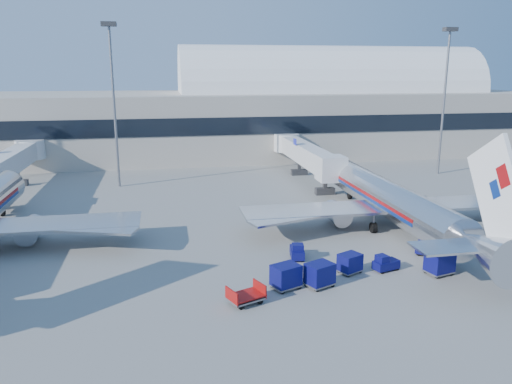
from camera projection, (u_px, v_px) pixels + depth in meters
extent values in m
plane|color=gray|center=(314.00, 249.00, 46.80)|extent=(260.00, 260.00, 0.00)
cube|color=#B2AA9E|center=(101.00, 126.00, 94.37)|extent=(170.00, 28.00, 12.00)
cube|color=black|center=(91.00, 129.00, 80.81)|extent=(170.00, 0.40, 3.00)
cylinder|color=white|center=(329.00, 92.00, 100.95)|extent=(60.00, 18.00, 18.00)
cylinder|color=silver|center=(388.00, 198.00, 53.61)|extent=(3.80, 28.00, 3.80)
sphere|color=silver|center=(342.00, 173.00, 66.98)|extent=(3.72, 3.72, 3.72)
cone|color=silver|center=(487.00, 249.00, 37.29)|extent=(3.80, 6.00, 3.80)
cube|color=maroon|center=(384.00, 194.00, 54.51)|extent=(3.85, 20.16, 0.32)
cube|color=navy|center=(384.00, 197.00, 54.60)|extent=(3.85, 20.16, 0.32)
cube|color=white|center=(498.00, 194.00, 35.76)|extent=(0.35, 7.79, 8.74)
cube|color=silver|center=(483.00, 245.00, 37.72)|extent=(11.00, 3.00, 0.18)
cube|color=silver|center=(392.00, 206.00, 52.80)|extent=(32.00, 5.00, 0.28)
cylinder|color=#B7B7BC|center=(337.00, 214.00, 53.48)|extent=(2.10, 3.80, 2.10)
cylinder|color=#B7B7BC|center=(431.00, 208.00, 55.44)|extent=(2.10, 3.80, 2.10)
cylinder|color=black|center=(350.00, 196.00, 64.70)|extent=(0.40, 0.90, 0.90)
sphere|color=silver|center=(8.00, 186.00, 59.49)|extent=(3.72, 3.72, 3.72)
cylinder|color=#B7B7BC|center=(30.00, 230.00, 47.96)|extent=(2.10, 3.80, 2.10)
cylinder|color=black|center=(3.00, 212.00, 57.22)|extent=(0.40, 0.90, 0.90)
cube|color=silver|center=(305.00, 153.00, 75.83)|extent=(2.70, 24.00, 2.70)
cube|color=silver|center=(331.00, 168.00, 64.19)|extent=(3.40, 3.20, 3.20)
cylinder|color=silver|center=(287.00, 143.00, 86.81)|extent=(4.40, 4.40, 3.00)
cube|color=#2D2D30|center=(325.00, 181.00, 66.81)|extent=(0.50, 0.50, 3.00)
cube|color=#2D2D30|center=(325.00, 191.00, 67.13)|extent=(2.60, 1.00, 0.90)
cube|color=#2D2D30|center=(299.00, 164.00, 79.22)|extent=(0.50, 0.50, 3.00)
cube|color=#2D2D30|center=(299.00, 172.00, 79.54)|extent=(2.60, 1.00, 0.90)
cube|color=navy|center=(295.00, 142.00, 75.12)|extent=(0.12, 1.40, 0.90)
cube|color=silver|center=(9.00, 162.00, 68.35)|extent=(2.70, 24.00, 2.70)
cylinder|color=silver|center=(30.00, 150.00, 79.33)|extent=(4.40, 4.40, 3.00)
cube|color=#2D2D30|center=(17.00, 174.00, 71.74)|extent=(0.50, 0.50, 3.00)
cube|color=#2D2D30|center=(18.00, 183.00, 72.06)|extent=(2.60, 1.00, 0.90)
cylinder|color=slate|center=(114.00, 109.00, 69.24)|extent=(0.36, 0.36, 22.00)
cube|color=#2D2D30|center=(109.00, 24.00, 66.54)|extent=(2.00, 1.20, 0.60)
cylinder|color=slate|center=(444.00, 105.00, 78.15)|extent=(0.36, 0.36, 22.00)
cube|color=#2D2D30|center=(450.00, 29.00, 75.45)|extent=(2.00, 1.20, 0.60)
cube|color=#9E9E96|center=(475.00, 227.00, 51.80)|extent=(3.00, 0.55, 0.90)
cube|color=#9E9E96|center=(503.00, 225.00, 52.39)|extent=(3.00, 0.55, 0.90)
cube|color=#0B0C52|center=(386.00, 264.00, 41.70)|extent=(2.39, 1.66, 0.71)
cube|color=#0B0C52|center=(382.00, 259.00, 41.36)|extent=(1.08, 1.15, 0.66)
cylinder|color=black|center=(389.00, 264.00, 42.47)|extent=(0.57, 0.35, 0.53)
cube|color=#0B0C52|center=(430.00, 250.00, 44.88)|extent=(2.57, 2.54, 0.79)
cube|color=#0B0C52|center=(425.00, 242.00, 45.02)|extent=(1.41, 1.41, 0.73)
cylinder|color=black|center=(441.00, 253.00, 44.88)|extent=(0.58, 0.57, 0.59)
cube|color=#0B0C52|center=(297.00, 252.00, 44.37)|extent=(1.52, 2.47, 0.75)
cube|color=#0B0C52|center=(298.00, 248.00, 43.74)|extent=(1.14, 1.06, 0.70)
cylinder|color=black|center=(291.00, 252.00, 45.21)|extent=(0.31, 0.59, 0.56)
cube|color=#0B0C52|center=(350.00, 262.00, 41.11)|extent=(2.18, 2.00, 1.42)
cube|color=slate|center=(349.00, 270.00, 41.28)|extent=(2.29, 2.08, 0.10)
cylinder|color=black|center=(350.00, 267.00, 42.10)|extent=(0.42, 0.31, 0.39)
cube|color=#0B0C52|center=(320.00, 273.00, 38.49)|extent=(2.48, 2.26, 1.62)
cube|color=slate|center=(319.00, 283.00, 38.69)|extent=(2.61, 2.36, 0.11)
cylinder|color=black|center=(322.00, 279.00, 39.62)|extent=(0.48, 0.35, 0.45)
cube|color=#0B0C52|center=(286.00, 275.00, 38.13)|extent=(2.49, 2.25, 1.64)
cube|color=slate|center=(286.00, 285.00, 38.33)|extent=(2.62, 2.35, 0.11)
cylinder|color=black|center=(289.00, 280.00, 39.26)|extent=(0.49, 0.34, 0.45)
cube|color=#0B0C52|center=(440.00, 262.00, 40.80)|extent=(2.37, 2.05, 1.64)
cube|color=slate|center=(439.00, 271.00, 41.00)|extent=(2.50, 2.14, 0.11)
cylinder|color=black|center=(440.00, 267.00, 41.88)|extent=(0.48, 0.29, 0.45)
cube|color=#0B0C52|center=(501.00, 247.00, 44.27)|extent=(2.08, 1.66, 1.61)
cube|color=slate|center=(500.00, 256.00, 44.46)|extent=(2.19, 1.72, 0.11)
cylinder|color=black|center=(503.00, 253.00, 45.15)|extent=(0.45, 0.20, 0.44)
cube|color=slate|center=(246.00, 298.00, 35.83)|extent=(2.94, 2.52, 0.14)
cube|color=maroon|center=(246.00, 295.00, 35.77)|extent=(2.97, 2.57, 0.09)
cylinder|color=black|center=(251.00, 295.00, 36.79)|extent=(0.49, 0.34, 0.45)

